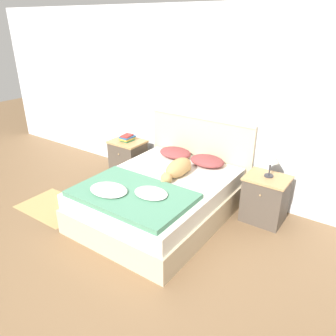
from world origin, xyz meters
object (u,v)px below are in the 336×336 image
object	(u,v)px
book_stack	(127,138)
table_lamp	(271,157)
nightstand_right	(265,199)
pillow_left	(175,153)
nightstand_left	(128,159)
pillow_right	(207,161)
dog	(178,169)
bed	(159,199)

from	to	relation	value
book_stack	table_lamp	world-z (taller)	table_lamp
nightstand_right	pillow_left	size ratio (longest dim) A/B	1.25
pillow_left	book_stack	distance (m)	0.88
nightstand_left	pillow_right	bearing A→B (deg)	2.53
nightstand_left	table_lamp	size ratio (longest dim) A/B	1.82
pillow_right	table_lamp	distance (m)	0.91
book_stack	table_lamp	distance (m)	2.27
dog	nightstand_left	bearing A→B (deg)	160.03
book_stack	table_lamp	size ratio (longest dim) A/B	0.68
dog	nightstand_right	bearing A→B (deg)	24.05
nightstand_left	book_stack	bearing A→B (deg)	121.37
book_stack	dog	bearing A→B (deg)	-20.25
nightstand_left	pillow_left	world-z (taller)	pillow_left
pillow_left	table_lamp	distance (m)	1.42
pillow_left	nightstand_left	bearing A→B (deg)	-175.94
dog	pillow_left	bearing A→B (deg)	126.36
pillow_left	dog	size ratio (longest dim) A/B	0.72
dog	table_lamp	xyz separation A→B (m)	(1.01, 0.48, 0.23)
nightstand_left	book_stack	xyz separation A→B (m)	(-0.01, 0.01, 0.35)
bed	book_stack	xyz separation A→B (m)	(-1.14, 0.70, 0.40)
pillow_right	dog	size ratio (longest dim) A/B	0.72
bed	nightstand_right	size ratio (longest dim) A/B	3.26
pillow_right	dog	xyz separation A→B (m)	(-0.15, -0.51, 0.04)
nightstand_left	dog	distance (m)	1.36
nightstand_right	bed	bearing A→B (deg)	-148.38
nightstand_right	dog	xyz separation A→B (m)	(-1.01, -0.45, 0.32)
nightstand_left	table_lamp	xyz separation A→B (m)	(2.26, 0.02, 0.55)
nightstand_left	table_lamp	distance (m)	2.33
nightstand_left	pillow_left	xyz separation A→B (m)	(0.87, 0.06, 0.28)
nightstand_left	table_lamp	bearing A→B (deg)	0.62
pillow_right	table_lamp	xyz separation A→B (m)	(0.87, -0.04, 0.27)
pillow_left	dog	distance (m)	0.64
pillow_left	pillow_right	size ratio (longest dim) A/B	1.00
bed	book_stack	size ratio (longest dim) A/B	8.70
nightstand_right	pillow_left	distance (m)	1.42
nightstand_left	dog	world-z (taller)	dog
table_lamp	bed	bearing A→B (deg)	-147.48
nightstand_left	pillow_left	bearing A→B (deg)	4.06
pillow_left	pillow_right	xyz separation A→B (m)	(0.53, 0.00, 0.00)
nightstand_right	dog	world-z (taller)	dog
nightstand_right	book_stack	world-z (taller)	book_stack
pillow_left	nightstand_right	bearing A→B (deg)	-2.53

